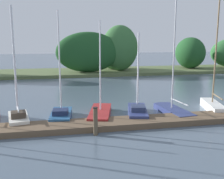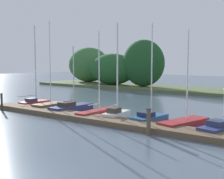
{
  "view_description": "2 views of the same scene",
  "coord_description": "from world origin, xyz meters",
  "px_view_note": "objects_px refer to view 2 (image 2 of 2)",
  "views": [
    {
      "loc": [
        -1.8,
        -4.65,
        5.26
      ],
      "look_at": [
        1.93,
        13.64,
        1.61
      ],
      "focal_mm": 44.29,
      "sensor_mm": 36.0,
      "label": 1
    },
    {
      "loc": [
        8.5,
        -5.34,
        4.23
      ],
      "look_at": [
        -4.49,
        12.09,
        2.15
      ],
      "focal_mm": 47.99,
      "sensor_mm": 36.0,
      "label": 2
    }
  ],
  "objects_px": {
    "sailboat_3": "(98,112)",
    "mooring_piling_1": "(149,122)",
    "sailboat_2": "(72,107)",
    "mooring_piling_0": "(2,102)",
    "sailboat_5": "(150,117)",
    "sailboat_4": "(117,113)",
    "sailboat_1": "(50,105)",
    "sailboat_6": "(185,122)",
    "sailboat_7": "(222,127)",
    "sailboat_0": "(35,101)"
  },
  "relations": [
    {
      "from": "sailboat_1",
      "to": "sailboat_4",
      "type": "xyz_separation_m",
      "value": [
        7.35,
        -0.16,
        0.14
      ]
    },
    {
      "from": "sailboat_6",
      "to": "mooring_piling_1",
      "type": "relative_size",
      "value": 4.01
    },
    {
      "from": "sailboat_0",
      "to": "sailboat_2",
      "type": "height_order",
      "value": "sailboat_0"
    },
    {
      "from": "sailboat_3",
      "to": "sailboat_6",
      "type": "relative_size",
      "value": 1.04
    },
    {
      "from": "sailboat_1",
      "to": "mooring_piling_0",
      "type": "xyz_separation_m",
      "value": [
        -2.59,
        -3.1,
        0.44
      ]
    },
    {
      "from": "mooring_piling_0",
      "to": "sailboat_2",
      "type": "bearing_deg",
      "value": 34.76
    },
    {
      "from": "sailboat_3",
      "to": "mooring_piling_1",
      "type": "height_order",
      "value": "sailboat_3"
    },
    {
      "from": "sailboat_3",
      "to": "sailboat_7",
      "type": "height_order",
      "value": "sailboat_3"
    },
    {
      "from": "sailboat_4",
      "to": "sailboat_6",
      "type": "xyz_separation_m",
      "value": [
        5.11,
        0.52,
        -0.18
      ]
    },
    {
      "from": "sailboat_3",
      "to": "sailboat_5",
      "type": "distance_m",
      "value": 4.44
    },
    {
      "from": "sailboat_5",
      "to": "mooring_piling_0",
      "type": "relative_size",
      "value": 4.47
    },
    {
      "from": "sailboat_3",
      "to": "mooring_piling_1",
      "type": "distance_m",
      "value": 6.89
    },
    {
      "from": "sailboat_1",
      "to": "mooring_piling_1",
      "type": "bearing_deg",
      "value": -104.11
    },
    {
      "from": "sailboat_4",
      "to": "sailboat_7",
      "type": "relative_size",
      "value": 1.28
    },
    {
      "from": "sailboat_6",
      "to": "mooring_piling_1",
      "type": "distance_m",
      "value": 3.49
    },
    {
      "from": "sailboat_3",
      "to": "mooring_piling_1",
      "type": "relative_size",
      "value": 4.17
    },
    {
      "from": "sailboat_5",
      "to": "sailboat_3",
      "type": "bearing_deg",
      "value": 98.92
    },
    {
      "from": "sailboat_4",
      "to": "sailboat_0",
      "type": "bearing_deg",
      "value": 76.77
    },
    {
      "from": "mooring_piling_1",
      "to": "mooring_piling_0",
      "type": "bearing_deg",
      "value": -179.61
    },
    {
      "from": "sailboat_5",
      "to": "sailboat_7",
      "type": "height_order",
      "value": "sailboat_5"
    },
    {
      "from": "sailboat_0",
      "to": "sailboat_2",
      "type": "distance_m",
      "value": 4.96
    },
    {
      "from": "sailboat_0",
      "to": "mooring_piling_1",
      "type": "xyz_separation_m",
      "value": [
        14.25,
        -3.43,
        0.31
      ]
    },
    {
      "from": "mooring_piling_0",
      "to": "sailboat_3",
      "type": "bearing_deg",
      "value": 21.12
    },
    {
      "from": "sailboat_7",
      "to": "sailboat_5",
      "type": "bearing_deg",
      "value": 100.63
    },
    {
      "from": "sailboat_3",
      "to": "sailboat_5",
      "type": "relative_size",
      "value": 0.95
    },
    {
      "from": "mooring_piling_1",
      "to": "sailboat_0",
      "type": "bearing_deg",
      "value": 166.44
    },
    {
      "from": "sailboat_3",
      "to": "sailboat_4",
      "type": "relative_size",
      "value": 0.93
    },
    {
      "from": "sailboat_3",
      "to": "sailboat_7",
      "type": "bearing_deg",
      "value": -90.03
    },
    {
      "from": "sailboat_1",
      "to": "sailboat_5",
      "type": "relative_size",
      "value": 1.13
    },
    {
      "from": "sailboat_0",
      "to": "mooring_piling_0",
      "type": "distance_m",
      "value": 3.54
    },
    {
      "from": "sailboat_2",
      "to": "sailboat_1",
      "type": "bearing_deg",
      "value": 98.84
    },
    {
      "from": "sailboat_0",
      "to": "mooring_piling_0",
      "type": "relative_size",
      "value": 4.98
    },
    {
      "from": "sailboat_2",
      "to": "mooring_piling_0",
      "type": "relative_size",
      "value": 3.59
    },
    {
      "from": "sailboat_0",
      "to": "sailboat_4",
      "type": "bearing_deg",
      "value": -88.75
    },
    {
      "from": "sailboat_5",
      "to": "sailboat_1",
      "type": "bearing_deg",
      "value": 97.37
    },
    {
      "from": "sailboat_7",
      "to": "mooring_piling_1",
      "type": "xyz_separation_m",
      "value": [
        -3.24,
        -3.01,
        0.42
      ]
    },
    {
      "from": "sailboat_1",
      "to": "sailboat_4",
      "type": "distance_m",
      "value": 7.35
    },
    {
      "from": "sailboat_1",
      "to": "sailboat_6",
      "type": "relative_size",
      "value": 1.24
    },
    {
      "from": "sailboat_6",
      "to": "sailboat_7",
      "type": "xyz_separation_m",
      "value": [
        2.44,
        -0.35,
        0.07
      ]
    },
    {
      "from": "sailboat_4",
      "to": "sailboat_3",
      "type": "bearing_deg",
      "value": 74.69
    },
    {
      "from": "sailboat_2",
      "to": "sailboat_4",
      "type": "relative_size",
      "value": 0.78
    },
    {
      "from": "sailboat_7",
      "to": "mooring_piling_0",
      "type": "height_order",
      "value": "sailboat_7"
    },
    {
      "from": "sailboat_0",
      "to": "sailboat_3",
      "type": "height_order",
      "value": "sailboat_0"
    },
    {
      "from": "sailboat_7",
      "to": "sailboat_2",
      "type": "bearing_deg",
      "value": 101.88
    },
    {
      "from": "sailboat_1",
      "to": "sailboat_3",
      "type": "distance_m",
      "value": 5.48
    },
    {
      "from": "sailboat_5",
      "to": "sailboat_0",
      "type": "bearing_deg",
      "value": 95.08
    },
    {
      "from": "sailboat_7",
      "to": "mooring_piling_1",
      "type": "relative_size",
      "value": 3.53
    },
    {
      "from": "sailboat_0",
      "to": "sailboat_2",
      "type": "bearing_deg",
      "value": -86.37
    },
    {
      "from": "sailboat_2",
      "to": "mooring_piling_1",
      "type": "distance_m",
      "value": 9.88
    },
    {
      "from": "mooring_piling_0",
      "to": "mooring_piling_1",
      "type": "bearing_deg",
      "value": 0.39
    }
  ]
}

